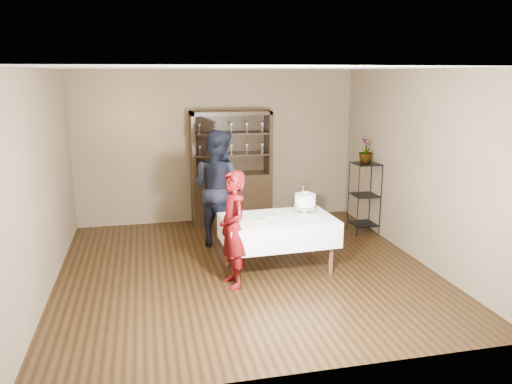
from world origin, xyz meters
TOP-DOWN VIEW (x-y plane):
  - floor at (0.00, 0.00)m, footprint 5.00×5.00m
  - ceiling at (0.00, 0.00)m, footprint 5.00×5.00m
  - back_wall at (0.00, 2.50)m, footprint 5.00×0.02m
  - wall_left at (-2.50, 0.00)m, footprint 0.02×5.00m
  - wall_right at (2.50, 0.00)m, footprint 0.02×5.00m
  - china_hutch at (0.20, 2.25)m, footprint 1.40×0.48m
  - plant_etagere at (2.28, 1.20)m, footprint 0.42×0.42m
  - cake_table at (0.43, -0.10)m, footprint 1.53×0.98m
  - woman at (-0.25, -0.46)m, footprint 0.43×0.59m
  - man at (-0.20, 1.14)m, footprint 1.11×1.10m
  - cake at (0.84, 0.00)m, footprint 0.37×0.37m
  - plate_near at (0.17, -0.13)m, footprint 0.25×0.25m
  - plate_far at (0.33, 0.02)m, footprint 0.22×0.22m
  - potted_plant at (2.28, 1.25)m, footprint 0.32×0.32m

SIDE VIEW (x-z plane):
  - floor at x=0.00m, z-range 0.00..0.00m
  - cake_table at x=0.43m, z-range 0.20..0.94m
  - plant_etagere at x=2.28m, z-range 0.05..1.25m
  - china_hutch at x=0.20m, z-range -0.34..1.66m
  - woman at x=-0.25m, z-range 0.00..1.49m
  - plate_near at x=0.17m, z-range 0.75..0.76m
  - plate_far at x=0.33m, z-range 0.75..0.76m
  - man at x=-0.20m, z-range 0.00..1.81m
  - cake at x=0.84m, z-range 0.70..1.14m
  - back_wall at x=0.00m, z-range 0.00..2.70m
  - wall_left at x=-2.50m, z-range 0.00..2.70m
  - wall_right at x=2.50m, z-range 0.00..2.70m
  - potted_plant at x=2.28m, z-range 1.19..1.60m
  - ceiling at x=0.00m, z-range 2.70..2.70m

